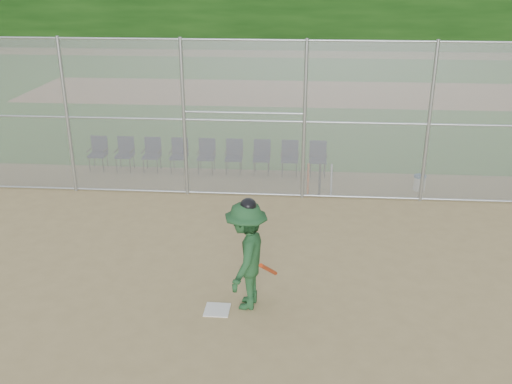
# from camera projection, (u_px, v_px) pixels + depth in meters

# --- Properties ---
(ground) EXTENTS (100.00, 100.00, 0.00)m
(ground) POSITION_uv_depth(u_px,v_px,m) (245.00, 301.00, 10.18)
(ground) COLOR tan
(ground) RESTS_ON ground
(grass_strip) EXTENTS (100.00, 100.00, 0.00)m
(grass_strip) POSITION_uv_depth(u_px,v_px,m) (282.00, 93.00, 26.85)
(grass_strip) COLOR #2B6A1F
(grass_strip) RESTS_ON ground
(dirt_patch_far) EXTENTS (24.00, 24.00, 0.00)m
(dirt_patch_far) POSITION_uv_depth(u_px,v_px,m) (282.00, 93.00, 26.85)
(dirt_patch_far) COLOR tan
(dirt_patch_far) RESTS_ON ground
(backstop_fence) EXTENTS (16.09, 0.09, 4.00)m
(backstop_fence) POSITION_uv_depth(u_px,v_px,m) (264.00, 118.00, 14.05)
(backstop_fence) COLOR gray
(backstop_fence) RESTS_ON ground
(home_plate) EXTENTS (0.44, 0.44, 0.02)m
(home_plate) POSITION_uv_depth(u_px,v_px,m) (217.00, 310.00, 9.89)
(home_plate) COLOR silver
(home_plate) RESTS_ON ground
(batter_at_plate) EXTENTS (1.00, 1.43, 2.03)m
(batter_at_plate) POSITION_uv_depth(u_px,v_px,m) (246.00, 255.00, 9.69)
(batter_at_plate) COLOR #1C4624
(batter_at_plate) RESTS_ON ground
(water_cooler) EXTENTS (0.33, 0.33, 0.41)m
(water_cooler) POSITION_uv_depth(u_px,v_px,m) (420.00, 183.00, 15.13)
(water_cooler) COLOR white
(water_cooler) RESTS_ON ground
(spare_bats) EXTENTS (0.66, 0.31, 0.84)m
(spare_bats) POSITION_uv_depth(u_px,v_px,m) (320.00, 180.00, 14.71)
(spare_bats) COLOR #D84C14
(spare_bats) RESTS_ON ground
(chair_0) EXTENTS (0.54, 0.52, 0.96)m
(chair_0) POSITION_uv_depth(u_px,v_px,m) (98.00, 154.00, 16.55)
(chair_0) COLOR #0F1639
(chair_0) RESTS_ON ground
(chair_1) EXTENTS (0.54, 0.52, 0.96)m
(chair_1) POSITION_uv_depth(u_px,v_px,m) (125.00, 155.00, 16.49)
(chair_1) COLOR #0F1639
(chair_1) RESTS_ON ground
(chair_2) EXTENTS (0.54, 0.52, 0.96)m
(chair_2) POSITION_uv_depth(u_px,v_px,m) (152.00, 155.00, 16.43)
(chair_2) COLOR #0F1639
(chair_2) RESTS_ON ground
(chair_3) EXTENTS (0.54, 0.52, 0.96)m
(chair_3) POSITION_uv_depth(u_px,v_px,m) (179.00, 156.00, 16.38)
(chair_3) COLOR #0F1639
(chair_3) RESTS_ON ground
(chair_4) EXTENTS (0.54, 0.52, 0.96)m
(chair_4) POSITION_uv_depth(u_px,v_px,m) (206.00, 157.00, 16.32)
(chair_4) COLOR #0F1639
(chair_4) RESTS_ON ground
(chair_5) EXTENTS (0.54, 0.52, 0.96)m
(chair_5) POSITION_uv_depth(u_px,v_px,m) (234.00, 157.00, 16.26)
(chair_5) COLOR #0F1639
(chair_5) RESTS_ON ground
(chair_6) EXTENTS (0.54, 0.52, 0.96)m
(chair_6) POSITION_uv_depth(u_px,v_px,m) (262.00, 158.00, 16.20)
(chair_6) COLOR #0F1639
(chair_6) RESTS_ON ground
(chair_7) EXTENTS (0.54, 0.52, 0.96)m
(chair_7) POSITION_uv_depth(u_px,v_px,m) (290.00, 159.00, 16.15)
(chair_7) COLOR #0F1639
(chair_7) RESTS_ON ground
(chair_8) EXTENTS (0.54, 0.52, 0.96)m
(chair_8) POSITION_uv_depth(u_px,v_px,m) (318.00, 159.00, 16.09)
(chair_8) COLOR #0F1639
(chair_8) RESTS_ON ground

